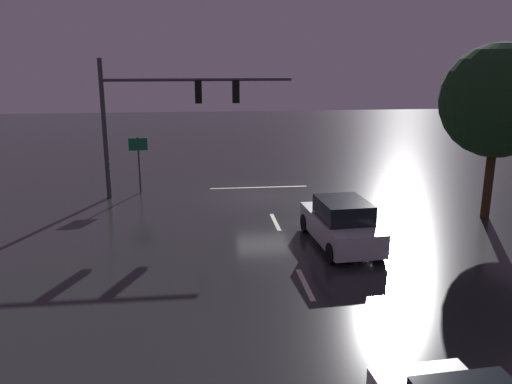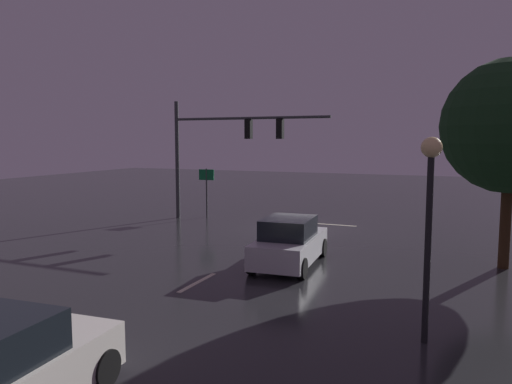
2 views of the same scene
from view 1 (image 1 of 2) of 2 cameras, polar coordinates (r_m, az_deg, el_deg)
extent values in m
plane|color=#232326|center=(24.92, 0.77, -0.48)|extent=(80.00, 80.00, 0.00)
cylinder|color=#383A3D|center=(25.01, -16.33, 6.55)|extent=(0.22, 0.22, 6.47)
cylinder|color=#383A3D|center=(24.45, -6.40, 12.18)|extent=(8.70, 0.14, 0.14)
cube|color=black|center=(24.48, -6.37, 10.85)|extent=(0.32, 0.36, 1.00)
sphere|color=red|center=(24.65, -6.39, 11.62)|extent=(0.20, 0.20, 0.20)
sphere|color=black|center=(24.67, -6.37, 10.88)|extent=(0.20, 0.20, 0.20)
sphere|color=black|center=(24.69, -6.35, 10.14)|extent=(0.20, 0.20, 0.20)
cube|color=black|center=(24.55, -2.23, 10.94)|extent=(0.32, 0.36, 1.00)
sphere|color=red|center=(24.72, -2.27, 11.71)|extent=(0.20, 0.20, 0.20)
sphere|color=black|center=(24.74, -2.26, 10.97)|extent=(0.20, 0.20, 0.20)
sphere|color=black|center=(24.76, -2.26, 10.23)|extent=(0.20, 0.20, 0.20)
cube|color=beige|center=(21.12, 2.13, -3.30)|extent=(0.16, 2.20, 0.01)
cube|color=beige|center=(15.61, 5.44, -10.07)|extent=(0.16, 2.20, 0.01)
cube|color=beige|center=(26.62, 0.29, 0.52)|extent=(5.00, 0.16, 0.01)
cube|color=#B7B7BC|center=(18.68, 9.27, -3.93)|extent=(2.09, 4.41, 0.80)
cube|color=black|center=(18.28, 9.57, -1.93)|extent=(1.74, 2.20, 0.68)
cylinder|color=black|center=(19.97, 5.44, -3.42)|extent=(0.27, 0.69, 0.68)
cylinder|color=black|center=(20.47, 9.98, -3.12)|extent=(0.27, 0.69, 0.68)
cylinder|color=black|center=(17.09, 8.34, -6.68)|extent=(0.27, 0.69, 0.68)
cylinder|color=black|center=(17.68, 13.54, -6.21)|extent=(0.27, 0.69, 0.68)
sphere|color=#F9EFC6|center=(20.40, 5.58, -2.06)|extent=(0.20, 0.20, 0.20)
sphere|color=#F9EFC6|center=(20.78, 9.04, -1.86)|extent=(0.20, 0.20, 0.20)
sphere|color=#F9EFC6|center=(10.45, 13.45, -19.85)|extent=(0.20, 0.20, 0.20)
sphere|color=#F9EFC6|center=(10.98, 20.03, -18.54)|extent=(0.20, 0.20, 0.20)
cylinder|color=#383A3D|center=(25.94, -12.73, 2.90)|extent=(0.09, 0.09, 2.77)
cube|color=#0F6033|center=(25.75, -12.86, 5.15)|extent=(0.90, 0.13, 0.60)
cylinder|color=#382314|center=(23.32, 24.23, 1.12)|extent=(0.36, 0.36, 3.14)
sphere|color=#163319|center=(22.85, 25.10, 9.11)|extent=(4.52, 4.52, 4.52)
camera|label=2|loc=(10.75, 75.80, -8.14)|focal=34.51mm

